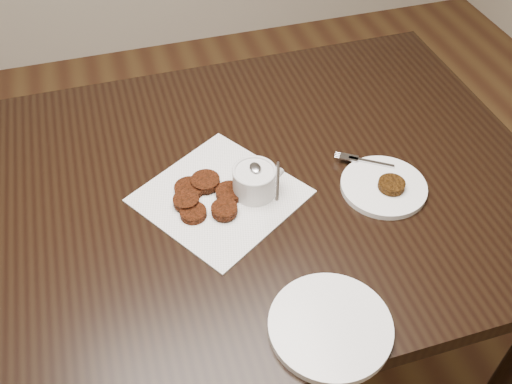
% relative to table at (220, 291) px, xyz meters
% --- Properties ---
extents(table, '(1.44, 0.93, 0.75)m').
position_rel_table_xyz_m(table, '(0.00, 0.00, 0.00)').
color(table, black).
rests_on(table, floor).
extents(napkin, '(0.40, 0.40, 0.00)m').
position_rel_table_xyz_m(napkin, '(0.01, -0.03, 0.38)').
color(napkin, white).
rests_on(napkin, table).
extents(sauce_ramekin, '(0.13, 0.13, 0.13)m').
position_rel_table_xyz_m(sauce_ramekin, '(0.08, -0.04, 0.44)').
color(sauce_ramekin, silver).
rests_on(sauce_ramekin, napkin).
extents(patty_cluster, '(0.22, 0.22, 0.02)m').
position_rel_table_xyz_m(patty_cluster, '(-0.04, -0.03, 0.39)').
color(patty_cluster, '#561E0B').
rests_on(patty_cluster, napkin).
extents(plate_with_patty, '(0.25, 0.25, 0.03)m').
position_rel_table_xyz_m(plate_with_patty, '(0.35, -0.10, 0.39)').
color(plate_with_patty, white).
rests_on(plate_with_patty, table).
extents(plate_empty, '(0.27, 0.27, 0.01)m').
position_rel_table_xyz_m(plate_empty, '(0.11, -0.38, 0.38)').
color(plate_empty, white).
rests_on(plate_empty, table).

